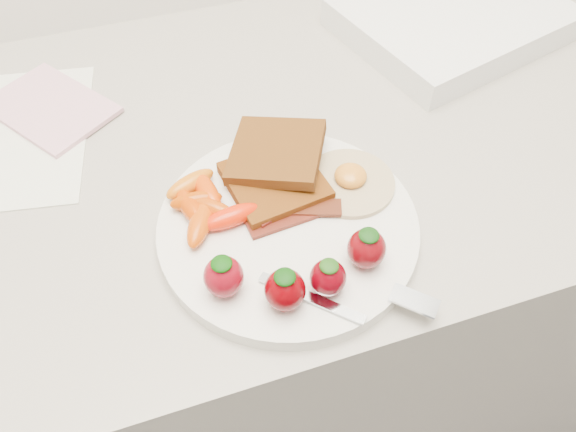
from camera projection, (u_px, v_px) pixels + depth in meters
name	position (u px, v px, depth m)	size (l,w,h in m)	color
counter	(254.00, 320.00, 1.03)	(2.00, 0.60, 0.90)	gray
plate	(288.00, 227.00, 0.58)	(0.27, 0.27, 0.02)	white
toast_lower	(275.00, 182.00, 0.60)	(0.10, 0.10, 0.01)	#481C0B
toast_upper	(276.00, 152.00, 0.61)	(0.10, 0.10, 0.01)	#492A0D
fried_egg	(350.00, 181.00, 0.61)	(0.10, 0.10, 0.02)	beige
bacon_strips	(293.00, 209.00, 0.58)	(0.10, 0.06, 0.01)	#4E190E
baby_carrots	(204.00, 205.00, 0.58)	(0.09, 0.11, 0.02)	#BB3E00
strawberries	(299.00, 272.00, 0.51)	(0.17, 0.07, 0.05)	maroon
fork	(358.00, 299.00, 0.52)	(0.15, 0.10, 0.00)	silver
paper_sheet	(10.00, 135.00, 0.68)	(0.18, 0.25, 0.00)	white
notepad	(50.00, 107.00, 0.71)	(0.11, 0.15, 0.01)	#D99DAF
appliance	(452.00, 18.00, 0.81)	(0.30, 0.24, 0.04)	white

